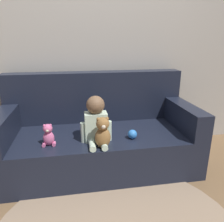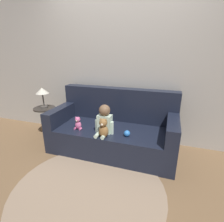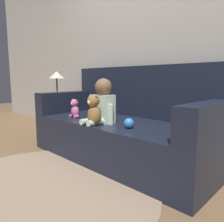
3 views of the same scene
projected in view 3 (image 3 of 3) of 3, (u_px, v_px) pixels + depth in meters
name	position (u px, v px, depth m)	size (l,w,h in m)	color
ground_plane	(121.00, 158.00, 2.20)	(12.00, 12.00, 0.00)	brown
wall_back	(153.00, 31.00, 2.37)	(8.00, 0.05, 2.60)	#ADA89E
couch	(126.00, 126.00, 2.20)	(1.87, 0.85, 0.92)	black
person_baby	(103.00, 103.00, 2.00)	(0.27, 0.31, 0.41)	silver
teddy_bear_brown	(94.00, 110.00, 1.89)	(0.13, 0.12, 0.27)	olive
plush_toy_side	(75.00, 109.00, 2.29)	(0.11, 0.09, 0.19)	#DB6699
toy_ball	(129.00, 123.00, 1.79)	(0.08, 0.08, 0.08)	#337FDB
floor_rug	(40.00, 189.00, 1.56)	(1.71, 1.71, 0.01)	gray
side_table	(57.00, 88.00, 3.05)	(0.37, 0.37, 0.89)	#332D28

